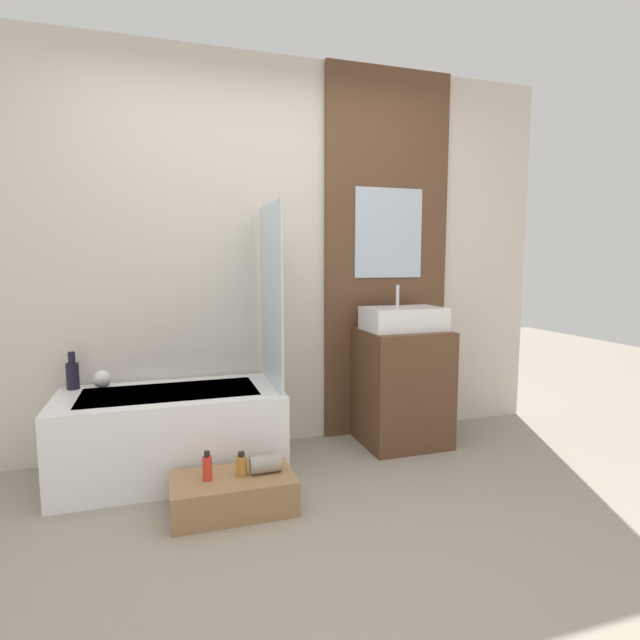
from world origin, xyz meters
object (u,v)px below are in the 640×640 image
(vase_tall_dark, at_px, (73,374))
(vase_round_light, at_px, (102,379))
(sink, at_px, (403,319))
(wooden_step_bench, at_px, (233,493))
(bathtub, at_px, (172,433))
(bottle_soap_secondary, at_px, (241,465))
(bottle_soap_primary, at_px, (207,467))

(vase_tall_dark, height_order, vase_round_light, vase_tall_dark)
(sink, bearing_deg, wooden_step_bench, -154.34)
(wooden_step_bench, height_order, sink, sink)
(bathtub, relative_size, wooden_step_bench, 2.06)
(bathtub, bearing_deg, sink, 2.04)
(vase_round_light, bearing_deg, bathtub, -29.97)
(vase_tall_dark, bearing_deg, bottle_soap_secondary, -41.94)
(bathtub, height_order, sink, sink)
(vase_tall_dark, bearing_deg, bottle_soap_primary, -48.10)
(vase_tall_dark, distance_m, bottle_soap_secondary, 1.23)
(vase_round_light, bearing_deg, bottle_soap_primary, -54.74)
(bottle_soap_secondary, bearing_deg, bottle_soap_primary, 180.00)
(sink, bearing_deg, bottle_soap_primary, -156.38)
(bottle_soap_secondary, bearing_deg, vase_tall_dark, 138.06)
(vase_tall_dark, relative_size, bottle_soap_secondary, 1.82)
(bottle_soap_primary, relative_size, bottle_soap_secondary, 1.20)
(bottle_soap_primary, bearing_deg, vase_tall_dark, 131.90)
(bathtub, bearing_deg, wooden_step_bench, -62.87)
(wooden_step_bench, height_order, vase_tall_dark, vase_tall_dark)
(sink, distance_m, vase_round_light, 1.96)
(bottle_soap_primary, distance_m, bottle_soap_secondary, 0.17)
(wooden_step_bench, distance_m, vase_round_light, 1.12)
(bottle_soap_primary, bearing_deg, wooden_step_bench, -0.00)
(sink, relative_size, bottle_soap_secondary, 4.25)
(bathtub, distance_m, bottle_soap_primary, 0.57)
(wooden_step_bench, bearing_deg, vase_round_light, 130.93)
(sink, distance_m, vase_tall_dark, 2.11)
(sink, relative_size, bottle_soap_primary, 3.55)
(bathtub, bearing_deg, bottle_soap_primary, -74.00)
(bathtub, distance_m, wooden_step_bench, 0.64)
(bottle_soap_primary, bearing_deg, bathtub, 106.00)
(sink, distance_m, bottle_soap_secondary, 1.50)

